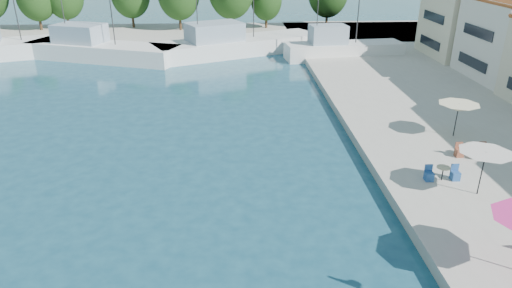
{
  "coord_description": "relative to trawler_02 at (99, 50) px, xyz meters",
  "views": [
    {
      "loc": [
        -1.64,
        2.05,
        11.98
      ],
      "look_at": [
        -0.5,
        26.0,
        1.42
      ],
      "focal_mm": 32.0,
      "sensor_mm": 36.0,
      "label": 1
    }
  ],
  "objects": [
    {
      "name": "building_06",
      "position": [
        40.83,
        -2.78,
        4.43
      ],
      "size": [
        9.0,
        8.8,
        10.2
      ],
      "color": "beige",
      "rests_on": "quay_right"
    },
    {
      "name": "tree_07",
      "position": [
        19.94,
        16.57,
        3.35
      ],
      "size": [
        4.47,
        4.47,
        6.62
      ],
      "color": "#3F2B19",
      "rests_on": "quay_far"
    },
    {
      "name": "cafe_table_03",
      "position": [
        28.84,
        -28.29,
        -0.18
      ],
      "size": [
        1.82,
        0.7,
        0.76
      ],
      "color": "black",
      "rests_on": "quay_right"
    },
    {
      "name": "cafe_table_02",
      "position": [
        25.93,
        -31.08,
        -0.18
      ],
      "size": [
        1.82,
        0.7,
        0.76
      ],
      "color": "black",
      "rests_on": "quay_right"
    },
    {
      "name": "trawler_02",
      "position": [
        0.0,
        0.0,
        0.0
      ],
      "size": [
        18.09,
        10.15,
        10.2
      ],
      "rotation": [
        0.0,
        0.0,
        -0.34
      ],
      "color": "white",
      "rests_on": "ground"
    },
    {
      "name": "trawler_03",
      "position": [
        15.22,
        2.01,
        -0.0
      ],
      "size": [
        20.35,
        13.18,
        10.2
      ],
      "rotation": [
        0.0,
        0.0,
        0.44
      ],
      "color": "white",
      "rests_on": "ground"
    },
    {
      "name": "umbrella_cream",
      "position": [
        29.21,
        -25.21,
        1.46
      ],
      "size": [
        2.56,
        2.56,
        2.18
      ],
      "color": "black",
      "rests_on": "quay_right"
    },
    {
      "name": "quay_far",
      "position": [
        8.83,
        13.22,
        -0.77
      ],
      "size": [
        90.0,
        16.0,
        0.6
      ],
      "primitive_type": "cube",
      "color": "#AEA99D",
      "rests_on": "ground"
    },
    {
      "name": "trawler_04",
      "position": [
        27.19,
        -1.04,
        0.0
      ],
      "size": [
        13.46,
        4.84,
        10.2
      ],
      "rotation": [
        0.0,
        0.0,
        0.11
      ],
      "color": "silver",
      "rests_on": "ground"
    },
    {
      "name": "umbrella_white",
      "position": [
        27.09,
        -32.57,
        1.56
      ],
      "size": [
        2.58,
        2.58,
        2.28
      ],
      "color": "black",
      "rests_on": "quay_right"
    }
  ]
}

